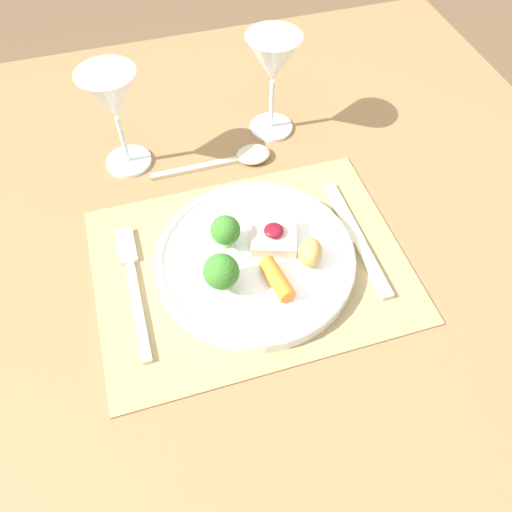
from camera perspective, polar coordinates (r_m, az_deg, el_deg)
ground_plane at (r=1.40m, az=-0.34°, el=-19.63°), size 8.00×8.00×0.00m
dining_table at (r=0.77m, az=-0.59°, el=-5.04°), size 1.17×1.21×0.77m
placemat at (r=0.69m, az=-0.65°, el=-0.98°), size 0.42×0.32×0.00m
dinner_plate at (r=0.67m, az=-0.04°, el=-0.31°), size 0.27×0.27×0.07m
fork at (r=0.69m, az=-13.89°, el=-2.70°), size 0.02×0.21×0.01m
knife at (r=0.72m, az=11.79°, el=1.28°), size 0.02×0.21×0.01m
spoon at (r=0.82m, az=-1.59°, el=11.25°), size 0.20×0.05×0.02m
wine_glass_near at (r=0.82m, az=1.96°, el=21.09°), size 0.09×0.09×0.17m
wine_glass_far at (r=0.78m, az=-16.11°, el=16.71°), size 0.09×0.09×0.17m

